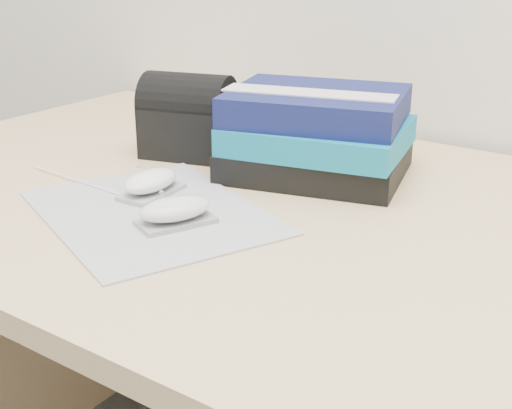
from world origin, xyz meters
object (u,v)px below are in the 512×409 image
Objects in this scene: mouse_front at (175,211)px; book_stack at (317,134)px; pouch at (188,116)px; mouse_rear at (151,183)px; desk at (366,356)px.

book_stack is at bearing 82.05° from mouse_front.
mouse_front is at bearing -53.04° from pouch.
pouch is (-0.22, -0.04, 0.00)m from book_stack.
pouch reaches higher than mouse_front.
mouse_front is 0.36× the size of book_stack.
mouse_rear is at bearing -122.31° from book_stack.
book_stack reaches higher than mouse_front.
desk is 0.33m from book_stack.
mouse_front is 0.28m from book_stack.
mouse_front is (-0.18, -0.20, 0.25)m from desk.
pouch reaches higher than mouse_rear.
desk is 16.25× the size of mouse_rear.
pouch is at bearing 174.23° from desk.
pouch is at bearing 126.96° from mouse_front.
mouse_rear is 0.26m from book_stack.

